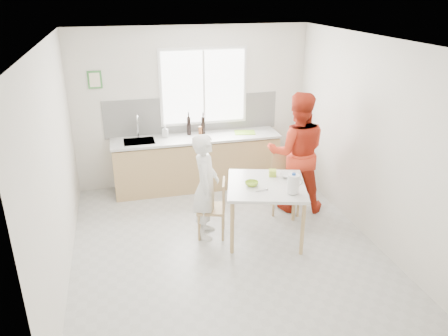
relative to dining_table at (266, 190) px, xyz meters
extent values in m
plane|color=#B7B7B2|center=(-0.61, -0.10, -0.71)|extent=(4.50, 4.50, 0.00)
plane|color=silver|center=(-0.61, 2.15, 0.64)|extent=(4.00, 0.00, 4.00)
plane|color=silver|center=(-0.61, -2.35, 0.64)|extent=(4.00, 0.00, 4.00)
plane|color=silver|center=(-2.61, -0.10, 0.64)|extent=(0.00, 4.50, 4.50)
plane|color=silver|center=(1.39, -0.10, 0.64)|extent=(0.00, 4.50, 4.50)
plane|color=white|center=(-0.61, -0.10, 1.99)|extent=(4.50, 4.50, 0.00)
cube|color=white|center=(-0.41, 2.13, 0.99)|extent=(1.50, 0.03, 1.30)
cube|color=white|center=(-0.41, 2.11, 0.99)|extent=(1.40, 0.02, 1.20)
cube|color=white|center=(-0.41, 2.11, 0.99)|extent=(0.03, 0.03, 1.20)
cube|color=white|center=(-0.61, 2.14, 0.51)|extent=(3.00, 0.02, 0.65)
cube|color=#397D3A|center=(-2.16, 2.13, 1.19)|extent=(0.22, 0.02, 0.28)
cube|color=beige|center=(-2.16, 2.12, 1.19)|extent=(0.16, 0.01, 0.22)
cube|color=tan|center=(-0.61, 1.85, -0.28)|extent=(2.80, 0.60, 0.86)
cube|color=#3F3326|center=(-0.61, 1.85, -0.66)|extent=(2.80, 0.54, 0.10)
cube|color=silver|center=(-0.61, 1.85, 0.19)|extent=(2.84, 0.64, 0.04)
cube|color=#A5A5AA|center=(-1.56, 1.85, 0.19)|extent=(0.50, 0.40, 0.03)
cylinder|color=silver|center=(-1.56, 2.01, 0.39)|extent=(0.02, 0.02, 0.36)
torus|color=silver|center=(-1.56, 1.94, 0.57)|extent=(0.02, 0.18, 0.18)
cube|color=silver|center=(0.00, 0.00, 0.06)|extent=(1.28, 1.28, 0.04)
cylinder|color=tan|center=(-0.56, -0.31, -0.35)|extent=(0.05, 0.05, 0.73)
cylinder|color=tan|center=(-0.31, 0.56, -0.35)|extent=(0.05, 0.05, 0.73)
cylinder|color=tan|center=(0.31, -0.56, -0.35)|extent=(0.05, 0.05, 0.73)
cylinder|color=tan|center=(0.56, 0.31, -0.35)|extent=(0.05, 0.05, 0.73)
cube|color=tan|center=(-0.72, 0.21, -0.30)|extent=(0.47, 0.47, 0.04)
cube|color=tan|center=(-0.55, 0.16, -0.09)|extent=(0.13, 0.36, 0.40)
cylinder|color=tan|center=(-0.83, 0.41, -0.52)|extent=(0.03, 0.03, 0.39)
cylinder|color=tan|center=(-0.92, 0.09, -0.52)|extent=(0.03, 0.03, 0.39)
cylinder|color=tan|center=(-0.52, 0.32, -0.52)|extent=(0.03, 0.03, 0.39)
cylinder|color=tan|center=(-0.61, 0.00, -0.52)|extent=(0.03, 0.03, 0.39)
cube|color=tan|center=(0.54, 0.63, -0.25)|extent=(0.54, 0.54, 0.04)
cube|color=tan|center=(0.60, 0.81, 0.00)|extent=(0.41, 0.14, 0.46)
cylinder|color=tan|center=(0.31, 0.50, -0.49)|extent=(0.04, 0.04, 0.45)
cylinder|color=tan|center=(0.67, 0.39, -0.49)|extent=(0.04, 0.04, 0.45)
cylinder|color=tan|center=(0.41, 0.86, -0.49)|extent=(0.04, 0.04, 0.45)
cylinder|color=tan|center=(0.77, 0.75, -0.49)|extent=(0.04, 0.04, 0.45)
imported|color=white|center=(-0.79, 0.22, 0.04)|extent=(0.49, 0.62, 1.50)
imported|color=red|center=(0.72, 0.69, 0.22)|extent=(1.07, 0.93, 1.86)
imported|color=#96C02C|center=(-0.21, 0.01, 0.11)|extent=(0.22, 0.22, 0.06)
imported|color=white|center=(0.36, 0.16, 0.11)|extent=(0.25, 0.25, 0.05)
cylinder|color=white|center=(0.23, -0.36, 0.22)|extent=(0.15, 0.15, 0.24)
cylinder|color=blue|center=(0.23, -0.36, 0.35)|extent=(0.05, 0.05, 0.03)
torus|color=white|center=(0.31, -0.36, 0.24)|extent=(0.12, 0.05, 0.11)
cube|color=#A4C62D|center=(0.17, 0.24, 0.13)|extent=(0.12, 0.12, 0.09)
cylinder|color=#A5A5AA|center=(-0.14, -0.19, 0.09)|extent=(0.16, 0.02, 0.01)
cube|color=#88C62D|center=(0.25, 1.85, 0.21)|extent=(0.39, 0.32, 0.01)
cylinder|color=black|center=(-0.71, 1.98, 0.37)|extent=(0.07, 0.07, 0.32)
cylinder|color=black|center=(-0.46, 1.99, 0.36)|extent=(0.07, 0.07, 0.30)
cylinder|color=brown|center=(-0.53, 1.89, 0.29)|extent=(0.06, 0.06, 0.16)
imported|color=#999999|center=(-1.11, 1.97, 0.31)|extent=(0.12, 0.12, 0.20)
camera|label=1|loc=(-1.86, -5.05, 2.55)|focal=35.00mm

